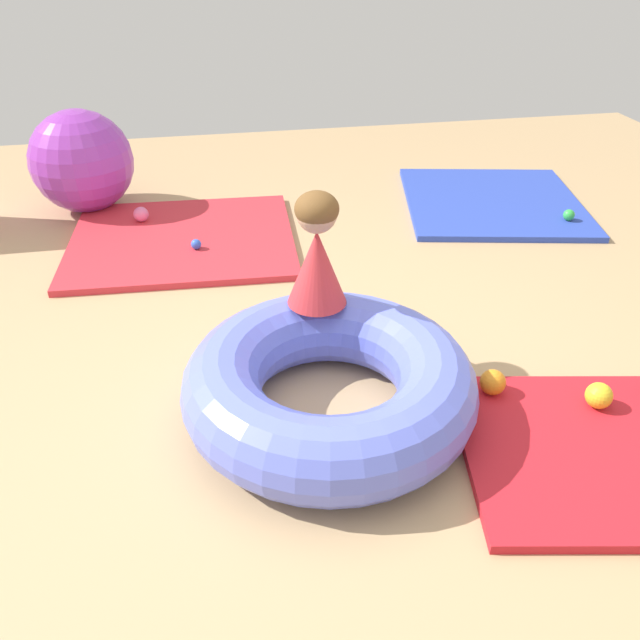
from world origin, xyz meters
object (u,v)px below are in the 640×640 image
object	(u,v)px
play_ball_green	(569,215)
play_ball_pink	(141,214)
play_ball_yellow	(599,396)
inflatable_cushion	(329,384)
exercise_ball_large	(82,161)
play_ball_orange	(493,382)
child_in_red	(317,251)
play_ball_blue	(196,244)

from	to	relation	value
play_ball_green	play_ball_pink	xyz separation A→B (m)	(-2.77, 0.51, 0.01)
play_ball_pink	play_ball_yellow	bearing A→B (deg)	-49.96
inflatable_cushion	exercise_ball_large	xyz separation A→B (m)	(-1.21, 2.47, 0.18)
play_ball_yellow	play_ball_pink	distance (m)	2.98
play_ball_orange	exercise_ball_large	distance (m)	3.15
child_in_red	play_ball_yellow	size ratio (longest dim) A/B	4.64
inflatable_cushion	child_in_red	size ratio (longest dim) A/B	2.34
play_ball_green	play_ball_blue	xyz separation A→B (m)	(-2.43, 0.02, -0.01)
child_in_red	play_ball_green	bearing A→B (deg)	29.50
play_ball_green	play_ball_yellow	bearing A→B (deg)	-115.55
play_ball_blue	play_ball_orange	world-z (taller)	play_ball_orange
child_in_red	play_ball_green	world-z (taller)	child_in_red
inflatable_cushion	play_ball_blue	size ratio (longest dim) A/B	19.11
play_ball_green	exercise_ball_large	bearing A→B (deg)	164.11
play_ball_orange	play_ball_blue	bearing A→B (deg)	126.04
play_ball_pink	play_ball_green	bearing A→B (deg)	-10.48
inflatable_cushion	play_ball_pink	distance (m)	2.25
play_ball_pink	exercise_ball_large	distance (m)	0.59
play_ball_green	child_in_red	bearing A→B (deg)	-148.04
play_ball_pink	play_ball_orange	bearing A→B (deg)	-54.18
play_ball_blue	play_ball_pink	xyz separation A→B (m)	(-0.34, 0.49, 0.02)
inflatable_cushion	play_ball_pink	xyz separation A→B (m)	(-0.84, 2.09, -0.07)
exercise_ball_large	play_ball_pink	bearing A→B (deg)	-45.86
play_ball_yellow	play_ball_orange	size ratio (longest dim) A/B	1.00
child_in_red	play_ball_blue	distance (m)	1.41
inflatable_cushion	play_ball_green	size ratio (longest dim) A/B	15.89
child_in_red	play_ball_green	size ratio (longest dim) A/B	6.80
child_in_red	play_ball_pink	bearing A→B (deg)	114.26
play_ball_yellow	play_ball_green	bearing A→B (deg)	64.45
child_in_red	play_ball_pink	size ratio (longest dim) A/B	5.19
exercise_ball_large	play_ball_yellow	bearing A→B (deg)	-49.34
play_ball_blue	play_ball_yellow	bearing A→B (deg)	-48.73
child_in_red	play_ball_orange	bearing A→B (deg)	-34.24
play_ball_blue	exercise_ball_large	world-z (taller)	exercise_ball_large
play_ball_green	play_ball_pink	bearing A→B (deg)	169.52
play_ball_pink	exercise_ball_large	bearing A→B (deg)	134.14
play_ball_yellow	play_ball_orange	world-z (taller)	same
play_ball_yellow	exercise_ball_large	size ratio (longest dim) A/B	0.16
child_in_red	play_ball_yellow	xyz separation A→B (m)	(1.06, -0.58, -0.47)
play_ball_orange	play_ball_pink	bearing A→B (deg)	125.82
inflatable_cushion	play_ball_blue	world-z (taller)	inflatable_cushion
play_ball_blue	play_ball_orange	xyz separation A→B (m)	(1.19, -1.63, 0.02)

